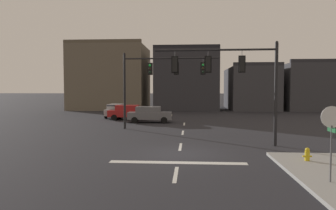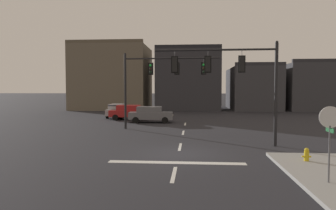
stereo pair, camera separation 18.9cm
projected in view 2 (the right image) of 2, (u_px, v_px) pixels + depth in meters
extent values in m
plane|color=#232328|center=(178.00, 154.00, 16.68)|extent=(400.00, 400.00, 0.00)
cube|color=silver|center=(176.00, 163.00, 14.69)|extent=(6.40, 0.50, 0.01)
cube|color=silver|center=(174.00, 174.00, 12.70)|extent=(0.16, 2.40, 0.01)
cube|color=silver|center=(180.00, 147.00, 18.67)|extent=(0.16, 2.40, 0.01)
cube|color=silver|center=(183.00, 133.00, 24.65)|extent=(0.16, 2.40, 0.01)
cube|color=silver|center=(185.00, 124.00, 30.62)|extent=(0.16, 2.40, 0.01)
cylinder|color=black|center=(276.00, 95.00, 18.74)|extent=(0.20, 0.20, 6.11)
cylinder|color=black|center=(215.00, 50.00, 18.97)|extent=(7.23, 0.29, 0.12)
sphere|color=black|center=(277.00, 42.00, 18.58)|extent=(0.18, 0.18, 0.18)
cylinder|color=#56565B|center=(242.00, 54.00, 18.82)|extent=(0.03, 0.03, 0.35)
cube|color=black|center=(242.00, 64.00, 18.85)|extent=(0.31, 0.25, 0.90)
sphere|color=green|center=(242.00, 60.00, 18.97)|extent=(0.20, 0.20, 0.20)
sphere|color=#2D2314|center=(242.00, 64.00, 18.98)|extent=(0.20, 0.20, 0.20)
sphere|color=black|center=(241.00, 69.00, 19.00)|extent=(0.20, 0.20, 0.20)
cube|color=black|center=(242.00, 64.00, 18.83)|extent=(0.42, 0.04, 1.02)
cylinder|color=#56565B|center=(208.00, 54.00, 19.03)|extent=(0.03, 0.03, 0.35)
cube|color=black|center=(208.00, 64.00, 19.06)|extent=(0.31, 0.25, 0.90)
sphere|color=green|center=(208.00, 60.00, 19.17)|extent=(0.20, 0.20, 0.20)
sphere|color=#2D2314|center=(208.00, 64.00, 19.19)|extent=(0.20, 0.20, 0.20)
sphere|color=black|center=(208.00, 69.00, 19.20)|extent=(0.20, 0.20, 0.20)
cube|color=black|center=(208.00, 64.00, 19.04)|extent=(0.42, 0.04, 1.02)
cylinder|color=#56565B|center=(175.00, 54.00, 19.23)|extent=(0.03, 0.03, 0.35)
cube|color=black|center=(175.00, 65.00, 19.26)|extent=(0.31, 0.25, 0.90)
sphere|color=green|center=(175.00, 60.00, 19.38)|extent=(0.20, 0.20, 0.20)
sphere|color=#2D2314|center=(175.00, 65.00, 19.39)|extent=(0.20, 0.20, 0.20)
sphere|color=black|center=(175.00, 69.00, 19.41)|extent=(0.20, 0.20, 0.20)
cube|color=black|center=(175.00, 65.00, 19.24)|extent=(0.42, 0.04, 1.02)
cylinder|color=black|center=(125.00, 92.00, 26.89)|extent=(0.20, 0.20, 6.31)
cylinder|color=black|center=(172.00, 58.00, 26.24)|extent=(7.93, 0.50, 0.12)
sphere|color=black|center=(125.00, 54.00, 26.72)|extent=(0.18, 0.18, 0.18)
cylinder|color=#56565B|center=(151.00, 61.00, 26.48)|extent=(0.03, 0.03, 0.35)
cube|color=black|center=(151.00, 69.00, 26.51)|extent=(0.31, 0.25, 0.90)
sphere|color=green|center=(150.00, 65.00, 26.37)|extent=(0.20, 0.20, 0.20)
sphere|color=#2D2314|center=(151.00, 69.00, 26.38)|extent=(0.20, 0.20, 0.20)
sphere|color=black|center=(151.00, 72.00, 26.40)|extent=(0.20, 0.20, 0.20)
cube|color=black|center=(151.00, 69.00, 26.53)|extent=(0.42, 0.05, 1.02)
cylinder|color=#56565B|center=(177.00, 61.00, 26.20)|extent=(0.03, 0.03, 0.35)
cube|color=black|center=(177.00, 69.00, 26.23)|extent=(0.31, 0.25, 0.90)
sphere|color=green|center=(177.00, 65.00, 26.09)|extent=(0.20, 0.20, 0.20)
sphere|color=#2D2314|center=(177.00, 69.00, 26.10)|extent=(0.20, 0.20, 0.20)
sphere|color=black|center=(177.00, 72.00, 26.12)|extent=(0.20, 0.20, 0.20)
cube|color=black|center=(177.00, 69.00, 26.25)|extent=(0.42, 0.05, 1.02)
cylinder|color=#56565B|center=(204.00, 61.00, 25.92)|extent=(0.03, 0.03, 0.35)
cube|color=black|center=(204.00, 68.00, 25.95)|extent=(0.31, 0.25, 0.90)
sphere|color=green|center=(204.00, 65.00, 25.81)|extent=(0.20, 0.20, 0.20)
sphere|color=#2D2314|center=(204.00, 68.00, 25.82)|extent=(0.20, 0.20, 0.20)
sphere|color=black|center=(204.00, 72.00, 25.84)|extent=(0.20, 0.20, 0.20)
cube|color=black|center=(204.00, 68.00, 25.97)|extent=(0.42, 0.05, 1.02)
cylinder|color=#56565B|center=(329.00, 156.00, 11.07)|extent=(0.06, 0.06, 2.15)
cylinder|color=white|center=(330.00, 117.00, 11.00)|extent=(0.76, 0.03, 0.76)
cylinder|color=#B21414|center=(330.00, 117.00, 11.01)|extent=(0.68, 0.03, 0.68)
cube|color=#19592D|center=(330.00, 130.00, 11.02)|extent=(0.02, 0.64, 0.16)
cube|color=#9EA0A5|center=(118.00, 112.00, 37.45)|extent=(1.81, 4.40, 0.70)
cube|color=#9EA0A5|center=(117.00, 106.00, 37.26)|extent=(1.60, 2.47, 0.56)
cube|color=#2D3842|center=(119.00, 106.00, 38.03)|extent=(1.52, 0.25, 0.47)
cube|color=#2D3842|center=(115.00, 107.00, 36.10)|extent=(1.52, 0.22, 0.46)
cylinder|color=black|center=(114.00, 114.00, 38.98)|extent=(0.22, 0.64, 0.64)
cylinder|color=black|center=(127.00, 114.00, 38.85)|extent=(0.22, 0.64, 0.64)
cylinder|color=black|center=(107.00, 116.00, 36.09)|extent=(0.22, 0.64, 0.64)
cylinder|color=black|center=(122.00, 116.00, 35.96)|extent=(0.22, 0.64, 0.64)
sphere|color=silver|center=(117.00, 110.00, 39.66)|extent=(0.16, 0.16, 0.16)
sphere|color=silver|center=(126.00, 110.00, 39.57)|extent=(0.16, 0.16, 0.16)
cube|color=maroon|center=(113.00, 112.00, 35.27)|extent=(1.37, 0.04, 0.12)
cube|color=#A81E1E|center=(130.00, 113.00, 34.82)|extent=(4.48, 1.99, 0.70)
cube|color=#A81E1E|center=(129.00, 108.00, 34.79)|extent=(2.53, 1.71, 0.56)
cube|color=#2D3842|center=(135.00, 108.00, 34.77)|extent=(0.31, 1.53, 0.47)
cube|color=#2D3842|center=(118.00, 108.00, 34.84)|extent=(0.28, 1.53, 0.46)
cylinder|color=black|center=(144.00, 116.00, 35.64)|extent=(0.65, 0.25, 0.64)
cylinder|color=black|center=(142.00, 118.00, 33.94)|extent=(0.65, 0.25, 0.64)
cylinder|color=black|center=(118.00, 116.00, 35.74)|extent=(0.65, 0.25, 0.64)
cylinder|color=black|center=(115.00, 117.00, 34.05)|extent=(0.65, 0.25, 0.64)
sphere|color=silver|center=(150.00, 113.00, 35.32)|extent=(0.16, 0.16, 0.16)
sphere|color=silver|center=(149.00, 113.00, 34.17)|extent=(0.16, 0.16, 0.16)
cube|color=maroon|center=(110.00, 113.00, 34.89)|extent=(0.10, 1.37, 0.12)
cube|color=slate|center=(151.00, 116.00, 31.99)|extent=(4.50, 2.06, 0.70)
cube|color=slate|center=(149.00, 109.00, 31.96)|extent=(2.56, 1.75, 0.56)
cube|color=#2D3842|center=(157.00, 110.00, 31.95)|extent=(0.34, 1.53, 0.47)
cube|color=#2D3842|center=(138.00, 110.00, 31.98)|extent=(0.31, 1.53, 0.46)
cylinder|color=black|center=(165.00, 119.00, 32.83)|extent=(0.65, 0.26, 0.64)
cylinder|color=black|center=(165.00, 120.00, 31.14)|extent=(0.65, 0.26, 0.64)
cylinder|color=black|center=(138.00, 118.00, 32.89)|extent=(0.65, 0.26, 0.64)
cylinder|color=black|center=(136.00, 120.00, 31.19)|extent=(0.65, 0.26, 0.64)
sphere|color=silver|center=(172.00, 115.00, 32.52)|extent=(0.16, 0.16, 0.16)
sphere|color=silver|center=(172.00, 116.00, 31.37)|extent=(0.16, 0.16, 0.16)
cube|color=maroon|center=(129.00, 115.00, 32.03)|extent=(0.12, 1.37, 0.12)
cylinder|color=gold|center=(306.00, 157.00, 14.38)|extent=(0.22, 0.22, 0.55)
cylinder|color=gold|center=(306.00, 163.00, 14.39)|extent=(0.30, 0.30, 0.10)
sphere|color=gold|center=(307.00, 150.00, 14.36)|extent=(0.20, 0.20, 0.20)
cylinder|color=gold|center=(303.00, 156.00, 14.39)|extent=(0.10, 0.08, 0.08)
cylinder|color=gold|center=(310.00, 157.00, 14.36)|extent=(0.10, 0.08, 0.08)
cube|color=#665B4C|center=(113.00, 78.00, 53.23)|extent=(11.93, 10.65, 10.33)
cube|color=brown|center=(104.00, 41.00, 47.95)|extent=(11.93, 0.60, 0.50)
cube|color=#2D2D33|center=(188.00, 81.00, 51.01)|extent=(9.96, 8.17, 9.43)
cube|color=black|center=(188.00, 46.00, 46.98)|extent=(9.96, 0.60, 0.50)
cube|color=#38383D|center=(252.00, 89.00, 52.85)|extent=(7.26, 13.40, 6.78)
cube|color=#2B2B30|center=(260.00, 64.00, 46.29)|extent=(7.26, 0.60, 0.50)
cube|color=#38383D|center=(312.00, 87.00, 50.05)|extent=(8.74, 9.23, 7.20)
cube|color=#2B2B30|center=(324.00, 61.00, 45.55)|extent=(8.74, 0.60, 0.50)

